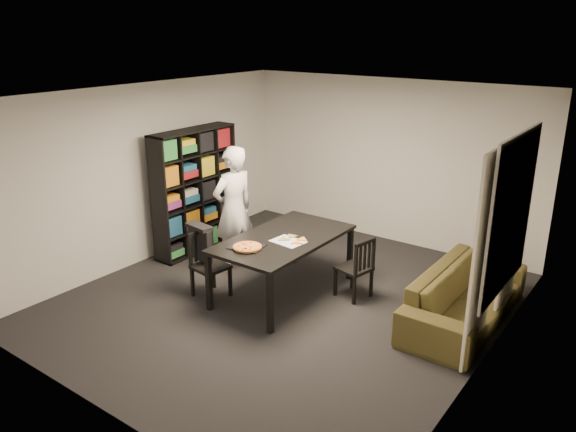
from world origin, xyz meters
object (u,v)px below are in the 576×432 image
Objects in this scene: chair_left at (206,259)px; pepperoni_pizza at (247,247)px; bookshelf at (195,191)px; sofa at (465,296)px; baking_tray at (247,246)px; person at (234,210)px; dining_table at (283,242)px; chair_right at (359,265)px.

pepperoni_pizza is (0.67, 0.03, 0.32)m from chair_left.
bookshelf reaches higher than sofa.
sofa is at bearing 29.34° from pepperoni_pizza.
baking_tray is 2.68m from sofa.
person is 5.18× the size of pepperoni_pizza.
bookshelf is at bearing 167.18° from dining_table.
pepperoni_pizza reaches higher than sofa.
chair_right is 1.46m from pepperoni_pizza.
chair_left is at bearing -173.08° from baking_tray.
person is 4.53× the size of baking_tray.
bookshelf is at bearing 151.45° from pepperoni_pizza.
dining_table is at bearing 108.11° from sofa.
sofa is (4.18, 0.25, -0.63)m from bookshelf.
pepperoni_pizza is at bearing -101.61° from dining_table.
pepperoni_pizza is 2.67m from sofa.
person is 0.83× the size of sofa.
chair_right is at bearing 108.99° from person.
pepperoni_pizza is at bearing -45.21° from baking_tray.
baking_tray is at bearing 61.04° from person.
dining_table is at bearing 72.83° from baking_tray.
person is at bearing 98.87° from sofa.
baking_tray is 0.18× the size of sofa.
pepperoni_pizza is (0.05, -0.05, 0.02)m from baking_tray.
person reaches higher than dining_table.
bookshelf reaches higher than chair_right.
dining_table is 2.31m from sofa.
person reaches higher than sofa.
pepperoni_pizza is at bearing -79.19° from chair_left.
pepperoni_pizza is at bearing 119.34° from sofa.
pepperoni_pizza is (-0.98, -1.03, 0.35)m from chair_right.
dining_table is 4.75× the size of baking_tray.
chair_right reaches higher than baking_tray.
sofa is (2.16, 0.71, -0.40)m from dining_table.
bookshelf is 1.69m from chair_left.
sofa is at bearing 18.11° from dining_table.
chair_right is at bearing 101.07° from sofa.
dining_table is 0.56m from baking_tray.
bookshelf is 2.31× the size of chair_right.
bookshelf is at bearing 57.26° from chair_left.
baking_tray is (-1.02, -0.98, 0.33)m from chair_right.
pepperoni_pizza reaches higher than dining_table.
bookshelf is at bearing 93.39° from sofa.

